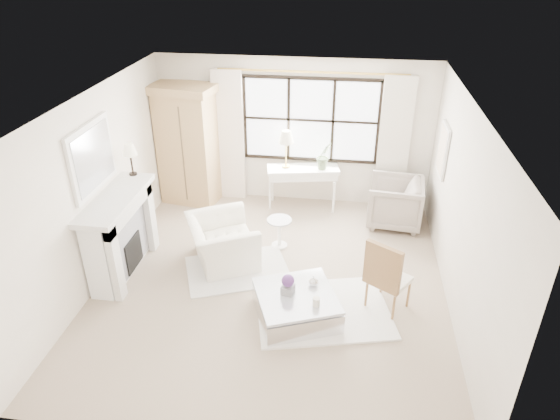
% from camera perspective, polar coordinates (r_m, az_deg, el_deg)
% --- Properties ---
extents(floor, '(5.50, 5.50, 0.00)m').
position_cam_1_polar(floor, '(7.46, -0.96, -8.21)').
color(floor, tan).
rests_on(floor, ground).
extents(ceiling, '(5.50, 5.50, 0.00)m').
position_cam_1_polar(ceiling, '(6.22, -1.17, 12.10)').
color(ceiling, silver).
rests_on(ceiling, ground).
extents(wall_back, '(5.00, 0.00, 5.00)m').
position_cam_1_polar(wall_back, '(9.24, 1.62, 8.89)').
color(wall_back, white).
rests_on(wall_back, ground).
extents(wall_front, '(5.00, 0.00, 5.00)m').
position_cam_1_polar(wall_front, '(4.53, -6.65, -15.19)').
color(wall_front, silver).
rests_on(wall_front, ground).
extents(wall_left, '(0.00, 5.50, 5.50)m').
position_cam_1_polar(wall_left, '(7.51, -20.27, 2.19)').
color(wall_left, white).
rests_on(wall_left, ground).
extents(wall_right, '(0.00, 5.50, 5.50)m').
position_cam_1_polar(wall_right, '(6.84, 20.10, -0.39)').
color(wall_right, beige).
rests_on(wall_right, ground).
extents(window_pane, '(2.40, 0.02, 1.50)m').
position_cam_1_polar(window_pane, '(9.11, 3.53, 10.22)').
color(window_pane, silver).
rests_on(window_pane, wall_back).
extents(window_frame, '(2.50, 0.04, 1.50)m').
position_cam_1_polar(window_frame, '(9.10, 3.53, 10.20)').
color(window_frame, black).
rests_on(window_frame, wall_back).
extents(curtain_rod, '(3.30, 0.04, 0.04)m').
position_cam_1_polar(curtain_rod, '(8.81, 3.67, 15.47)').
color(curtain_rod, '#B99340').
rests_on(curtain_rod, wall_back).
extents(curtain_left, '(0.55, 0.10, 2.47)m').
position_cam_1_polar(curtain_left, '(9.38, -5.84, 8.33)').
color(curtain_left, white).
rests_on(curtain_left, ground).
extents(curtain_right, '(0.55, 0.10, 2.47)m').
position_cam_1_polar(curtain_right, '(9.17, 12.87, 7.26)').
color(curtain_right, beige).
rests_on(curtain_right, ground).
extents(fireplace, '(0.58, 1.66, 1.26)m').
position_cam_1_polar(fireplace, '(7.73, -17.92, -2.55)').
color(fireplace, silver).
rests_on(fireplace, ground).
extents(mirror_frame, '(0.05, 1.15, 0.95)m').
position_cam_1_polar(mirror_frame, '(7.30, -20.71, 5.61)').
color(mirror_frame, white).
rests_on(mirror_frame, wall_left).
extents(mirror_glass, '(0.02, 1.00, 0.80)m').
position_cam_1_polar(mirror_glass, '(7.29, -20.50, 5.61)').
color(mirror_glass, silver).
rests_on(mirror_glass, wall_left).
extents(art_frame, '(0.04, 0.62, 0.82)m').
position_cam_1_polar(art_frame, '(8.27, 18.13, 6.51)').
color(art_frame, silver).
rests_on(art_frame, wall_right).
extents(art_canvas, '(0.01, 0.52, 0.72)m').
position_cam_1_polar(art_canvas, '(8.27, 18.00, 6.53)').
color(art_canvas, beige).
rests_on(art_canvas, wall_right).
extents(mantel_lamp, '(0.22, 0.22, 0.51)m').
position_cam_1_polar(mantel_lamp, '(7.89, -16.81, 6.49)').
color(mantel_lamp, black).
rests_on(mantel_lamp, fireplace).
extents(armoire, '(1.22, 0.88, 2.24)m').
position_cam_1_polar(armoire, '(9.39, -10.52, 7.38)').
color(armoire, tan).
rests_on(armoire, floor).
extents(console_table, '(1.36, 0.69, 0.80)m').
position_cam_1_polar(console_table, '(9.28, 2.59, 2.60)').
color(console_table, white).
rests_on(console_table, floor).
extents(console_lamp, '(0.28, 0.28, 0.69)m').
position_cam_1_polar(console_lamp, '(8.93, 0.70, 8.23)').
color(console_lamp, gold).
rests_on(console_lamp, console_table).
extents(orchid_plant, '(0.35, 0.34, 0.50)m').
position_cam_1_polar(orchid_plant, '(9.00, 5.04, 6.19)').
color(orchid_plant, '#586E49').
rests_on(orchid_plant, console_table).
extents(side_table, '(0.40, 0.40, 0.51)m').
position_cam_1_polar(side_table, '(8.09, -0.08, -2.16)').
color(side_table, white).
rests_on(side_table, floor).
extents(rug_left, '(1.80, 1.55, 0.03)m').
position_cam_1_polar(rug_left, '(7.70, -4.87, -6.86)').
color(rug_left, silver).
rests_on(rug_left, floor).
extents(rug_right, '(2.04, 1.71, 0.03)m').
position_cam_1_polar(rug_right, '(6.95, 4.95, -11.35)').
color(rug_right, white).
rests_on(rug_right, floor).
extents(club_armchair, '(1.35, 1.41, 0.71)m').
position_cam_1_polar(club_armchair, '(7.75, -6.61, -3.62)').
color(club_armchair, white).
rests_on(club_armchair, floor).
extents(wingback_chair, '(1.00, 0.98, 0.84)m').
position_cam_1_polar(wingback_chair, '(8.92, 12.96, 0.85)').
color(wingback_chair, gray).
rests_on(wingback_chair, floor).
extents(french_chair, '(0.67, 0.67, 1.08)m').
position_cam_1_polar(french_chair, '(6.95, 12.14, -8.88)').
color(french_chair, olive).
rests_on(french_chair, floor).
extents(coffee_table, '(1.30, 1.30, 0.38)m').
position_cam_1_polar(coffee_table, '(6.74, 1.85, -10.93)').
color(coffee_table, silver).
rests_on(coffee_table, floor).
extents(planter_box, '(0.19, 0.19, 0.12)m').
position_cam_1_polar(planter_box, '(6.60, 0.91, -9.06)').
color(planter_box, gray).
rests_on(planter_box, coffee_table).
extents(planter_flowers, '(0.17, 0.17, 0.17)m').
position_cam_1_polar(planter_flowers, '(6.51, 0.92, -8.07)').
color(planter_flowers, '#562C6F').
rests_on(planter_flowers, planter_box).
extents(pillar_candle, '(0.09, 0.09, 0.12)m').
position_cam_1_polar(pillar_candle, '(6.41, 4.16, -10.43)').
color(pillar_candle, silver).
rests_on(pillar_candle, coffee_table).
extents(coffee_vase, '(0.15, 0.15, 0.14)m').
position_cam_1_polar(coffee_vase, '(6.74, 3.85, -8.09)').
color(coffee_vase, silver).
rests_on(coffee_vase, coffee_table).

